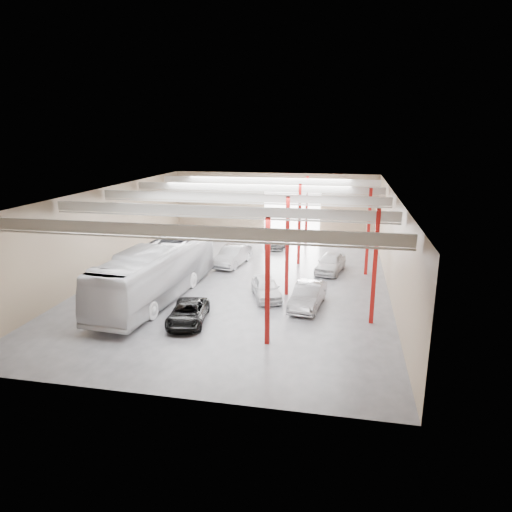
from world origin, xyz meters
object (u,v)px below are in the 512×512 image
(car_right_near, at_px, (308,295))
(coach_bus, at_px, (157,272))
(car_row_a, at_px, (266,288))
(car_right_far, at_px, (331,263))
(black_sedan, at_px, (188,313))
(car_row_b, at_px, (233,256))
(car_row_c, at_px, (278,240))

(car_right_near, bearing_deg, coach_bus, -170.27)
(car_row_a, distance_m, car_right_far, 8.17)
(black_sedan, xyz_separation_m, car_row_b, (-0.39, 12.64, 0.21))
(coach_bus, distance_m, car_row_a, 7.61)
(coach_bus, relative_size, car_right_near, 2.83)
(car_row_b, bearing_deg, car_row_a, -51.27)
(black_sedan, height_order, car_row_a, car_row_a)
(car_row_a, height_order, car_row_c, car_row_a)
(coach_bus, height_order, car_row_b, coach_bus)
(car_row_b, relative_size, car_right_far, 1.09)
(car_row_b, distance_m, car_right_far, 8.43)
(black_sedan, distance_m, car_row_a, 6.49)
(black_sedan, height_order, car_row_b, car_row_b)
(coach_bus, bearing_deg, car_row_b, 75.20)
(car_row_c, relative_size, car_right_far, 1.03)
(car_row_a, xyz_separation_m, car_row_b, (-4.27, 7.44, 0.10))
(car_row_c, bearing_deg, car_row_b, -108.02)
(car_right_near, bearing_deg, car_right_far, 89.87)
(car_row_b, height_order, car_row_c, car_row_b)
(coach_bus, relative_size, car_right_far, 2.93)
(black_sedan, relative_size, car_right_near, 0.93)
(black_sedan, height_order, car_right_near, car_right_near)
(car_row_a, height_order, car_right_far, car_right_far)
(car_row_b, relative_size, car_row_c, 1.05)
(car_row_b, height_order, car_right_near, car_row_b)
(coach_bus, distance_m, car_row_b, 9.55)
(black_sedan, distance_m, car_right_near, 7.98)
(coach_bus, height_order, car_row_c, coach_bus)
(car_row_a, relative_size, car_row_b, 0.85)
(car_row_a, distance_m, car_row_b, 8.58)
(coach_bus, relative_size, car_row_b, 2.69)
(car_row_c, relative_size, car_right_near, 1.00)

